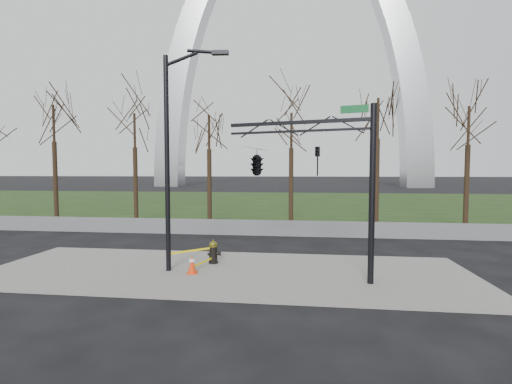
# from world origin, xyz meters

# --- Properties ---
(ground) EXTENTS (500.00, 500.00, 0.00)m
(ground) POSITION_xyz_m (0.00, 0.00, 0.00)
(ground) COLOR black
(ground) RESTS_ON ground
(sidewalk) EXTENTS (18.00, 6.00, 0.10)m
(sidewalk) POSITION_xyz_m (0.00, 0.00, 0.05)
(sidewalk) COLOR slate
(sidewalk) RESTS_ON ground
(grass_strip) EXTENTS (120.00, 40.00, 0.06)m
(grass_strip) POSITION_xyz_m (0.00, 30.00, 0.03)
(grass_strip) COLOR black
(grass_strip) RESTS_ON ground
(guardrail) EXTENTS (60.00, 0.30, 0.90)m
(guardrail) POSITION_xyz_m (0.00, 8.00, 0.45)
(guardrail) COLOR #59595B
(guardrail) RESTS_ON ground
(gateway_arch) EXTENTS (66.00, 6.00, 65.00)m
(gateway_arch) POSITION_xyz_m (0.00, 75.00, 32.50)
(gateway_arch) COLOR #BABCC1
(gateway_arch) RESTS_ON ground
(tree_row) EXTENTS (44.46, 4.00, 9.41)m
(tree_row) POSITION_xyz_m (-0.77, 12.00, 4.70)
(tree_row) COLOR black
(tree_row) RESTS_ON ground
(fire_hydrant) EXTENTS (0.59, 0.39, 0.96)m
(fire_hydrant) POSITION_xyz_m (-0.72, 0.97, 0.54)
(fire_hydrant) COLOR black
(fire_hydrant) RESTS_ON sidewalk
(traffic_cone) EXTENTS (0.39, 0.39, 0.68)m
(traffic_cone) POSITION_xyz_m (-1.15, -0.56, 0.44)
(traffic_cone) COLOR red
(traffic_cone) RESTS_ON sidewalk
(street_light) EXTENTS (2.39, 0.32, 8.21)m
(street_light) POSITION_xyz_m (-1.91, -0.27, 4.69)
(street_light) COLOR black
(street_light) RESTS_ON ground
(traffic_signal_mast) EXTENTS (4.99, 2.54, 6.00)m
(traffic_signal_mast) POSITION_xyz_m (1.91, -0.26, 4.15)
(traffic_signal_mast) COLOR black
(traffic_signal_mast) RESTS_ON ground
(caution_tape) EXTENTS (1.41, 1.53, 0.48)m
(caution_tape) POSITION_xyz_m (-1.21, 0.28, 0.54)
(caution_tape) COLOR #FFE90D
(caution_tape) RESTS_ON ground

